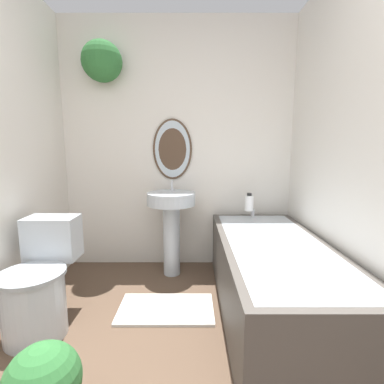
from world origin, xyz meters
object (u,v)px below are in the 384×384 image
toilet (41,284)px  pedestal_sink (173,216)px  bathtub (275,277)px  shampoo_bottle (250,203)px

toilet → pedestal_sink: bearing=45.5°
pedestal_sink → bathtub: (0.77, -0.63, -0.28)m
bathtub → shampoo_bottle: shampoo_bottle is taller
bathtub → shampoo_bottle: bearing=94.4°
shampoo_bottle → bathtub: bearing=-85.6°
pedestal_sink → shampoo_bottle: pedestal_sink is taller
pedestal_sink → bathtub: bearing=-39.2°
pedestal_sink → shampoo_bottle: size_ratio=5.31×
pedestal_sink → toilet: bearing=-134.5°
shampoo_bottle → toilet: bearing=-150.7°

